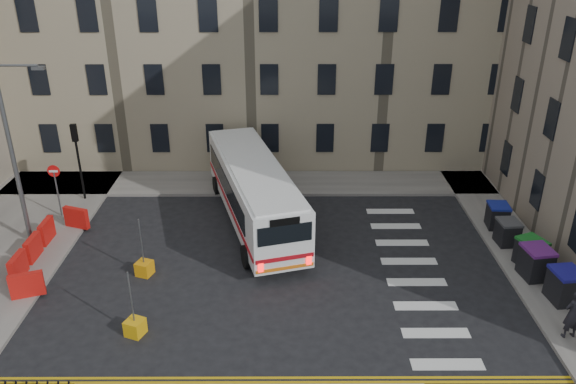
{
  "coord_description": "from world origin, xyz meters",
  "views": [
    {
      "loc": [
        -1.31,
        -20.38,
        12.95
      ],
      "look_at": [
        -1.24,
        1.1,
        3.0
      ],
      "focal_mm": 35.0,
      "sensor_mm": 36.0,
      "label": 1
    }
  ],
  "objects_px": {
    "wheelie_bin_d": "(507,232)",
    "bollard_chevron": "(135,327)",
    "wheelie_bin_a": "(565,286)",
    "wheelie_bin_e": "(497,216)",
    "pedestrian": "(573,314)",
    "bus": "(254,190)",
    "wheelie_bin_b": "(536,262)",
    "wheelie_bin_c": "(531,252)",
    "streetlamp": "(12,155)",
    "bollard_yellow": "(145,268)"
  },
  "relations": [
    {
      "from": "wheelie_bin_d",
      "to": "bollard_chevron",
      "type": "xyz_separation_m",
      "value": [
        -15.28,
        -6.11,
        -0.43
      ]
    },
    {
      "from": "wheelie_bin_a",
      "to": "wheelie_bin_e",
      "type": "xyz_separation_m",
      "value": [
        -0.51,
        5.92,
        -0.07
      ]
    },
    {
      "from": "wheelie_bin_e",
      "to": "pedestrian",
      "type": "xyz_separation_m",
      "value": [
        -0.22,
        -8.03,
        0.35
      ]
    },
    {
      "from": "bus",
      "to": "wheelie_bin_e",
      "type": "bearing_deg",
      "value": -19.93
    },
    {
      "from": "wheelie_bin_b",
      "to": "wheelie_bin_c",
      "type": "bearing_deg",
      "value": 72.42
    },
    {
      "from": "wheelie_bin_a",
      "to": "streetlamp",
      "type": "bearing_deg",
      "value": 161.75
    },
    {
      "from": "bus",
      "to": "wheelie_bin_d",
      "type": "bearing_deg",
      "value": -27.7
    },
    {
      "from": "wheelie_bin_b",
      "to": "pedestrian",
      "type": "distance_m",
      "value": 3.78
    },
    {
      "from": "bus",
      "to": "wheelie_bin_c",
      "type": "distance_m",
      "value": 12.6
    },
    {
      "from": "bollard_yellow",
      "to": "wheelie_bin_e",
      "type": "bearing_deg",
      "value": 13.62
    },
    {
      "from": "bus",
      "to": "wheelie_bin_d",
      "type": "relative_size",
      "value": 9.9
    },
    {
      "from": "wheelie_bin_d",
      "to": "bollard_chevron",
      "type": "height_order",
      "value": "wheelie_bin_d"
    },
    {
      "from": "bollard_chevron",
      "to": "streetlamp",
      "type": "bearing_deg",
      "value": 134.64
    },
    {
      "from": "wheelie_bin_b",
      "to": "wheelie_bin_d",
      "type": "height_order",
      "value": "wheelie_bin_b"
    },
    {
      "from": "streetlamp",
      "to": "wheelie_bin_a",
      "type": "xyz_separation_m",
      "value": [
        22.23,
        -4.65,
        -3.53
      ]
    },
    {
      "from": "streetlamp",
      "to": "wheelie_bin_b",
      "type": "distance_m",
      "value": 22.28
    },
    {
      "from": "wheelie_bin_a",
      "to": "bus",
      "type": "bearing_deg",
      "value": 144.44
    },
    {
      "from": "wheelie_bin_d",
      "to": "wheelie_bin_e",
      "type": "height_order",
      "value": "wheelie_bin_e"
    },
    {
      "from": "bollard_yellow",
      "to": "bollard_chevron",
      "type": "height_order",
      "value": "same"
    },
    {
      "from": "wheelie_bin_c",
      "to": "streetlamp",
      "type": "bearing_deg",
      "value": 152.1
    },
    {
      "from": "wheelie_bin_a",
      "to": "pedestrian",
      "type": "bearing_deg",
      "value": -115.49
    },
    {
      "from": "wheelie_bin_a",
      "to": "wheelie_bin_b",
      "type": "distance_m",
      "value": 1.71
    },
    {
      "from": "wheelie_bin_b",
      "to": "streetlamp",
      "type": "bearing_deg",
      "value": 164.32
    },
    {
      "from": "wheelie_bin_a",
      "to": "wheelie_bin_c",
      "type": "height_order",
      "value": "wheelie_bin_a"
    },
    {
      "from": "wheelie_bin_e",
      "to": "bollard_chevron",
      "type": "relative_size",
      "value": 1.95
    },
    {
      "from": "wheelie_bin_a",
      "to": "bollard_chevron",
      "type": "height_order",
      "value": "wheelie_bin_a"
    },
    {
      "from": "streetlamp",
      "to": "wheelie_bin_e",
      "type": "bearing_deg",
      "value": 3.35
    },
    {
      "from": "bus",
      "to": "bollard_chevron",
      "type": "height_order",
      "value": "bus"
    },
    {
      "from": "wheelie_bin_c",
      "to": "bollard_chevron",
      "type": "height_order",
      "value": "wheelie_bin_c"
    },
    {
      "from": "bollard_yellow",
      "to": "wheelie_bin_c",
      "type": "bearing_deg",
      "value": 1.68
    },
    {
      "from": "wheelie_bin_c",
      "to": "wheelie_bin_d",
      "type": "height_order",
      "value": "wheelie_bin_c"
    },
    {
      "from": "wheelie_bin_d",
      "to": "bollard_chevron",
      "type": "relative_size",
      "value": 1.9
    },
    {
      "from": "streetlamp",
      "to": "bus",
      "type": "distance_m",
      "value": 10.65
    },
    {
      "from": "bus",
      "to": "wheelie_bin_d",
      "type": "xyz_separation_m",
      "value": [
        11.51,
        -2.41,
        -1.01
      ]
    },
    {
      "from": "wheelie_bin_d",
      "to": "bollard_yellow",
      "type": "bearing_deg",
      "value": -175.75
    },
    {
      "from": "streetlamp",
      "to": "pedestrian",
      "type": "distance_m",
      "value": 22.77
    },
    {
      "from": "bus",
      "to": "wheelie_bin_c",
      "type": "bearing_deg",
      "value": -35.45
    },
    {
      "from": "bollard_yellow",
      "to": "bollard_chevron",
      "type": "xyz_separation_m",
      "value": [
        0.55,
        -3.83,
        0.0
      ]
    },
    {
      "from": "wheelie_bin_d",
      "to": "pedestrian",
      "type": "relative_size",
      "value": 0.6
    },
    {
      "from": "streetlamp",
      "to": "wheelie_bin_d",
      "type": "height_order",
      "value": "streetlamp"
    },
    {
      "from": "wheelie_bin_a",
      "to": "wheelie_bin_d",
      "type": "xyz_separation_m",
      "value": [
        -0.6,
        4.34,
        -0.08
      ]
    },
    {
      "from": "pedestrian",
      "to": "bollard_chevron",
      "type": "distance_m",
      "value": 15.18
    },
    {
      "from": "bollard_chevron",
      "to": "wheelie_bin_c",
      "type": "bearing_deg",
      "value": 15.43
    },
    {
      "from": "wheelie_bin_c",
      "to": "wheelie_bin_e",
      "type": "distance_m",
      "value": 3.39
    },
    {
      "from": "bus",
      "to": "wheelie_bin_e",
      "type": "height_order",
      "value": "bus"
    },
    {
      "from": "wheelie_bin_b",
      "to": "wheelie_bin_e",
      "type": "height_order",
      "value": "wheelie_bin_b"
    },
    {
      "from": "wheelie_bin_b",
      "to": "wheelie_bin_e",
      "type": "xyz_separation_m",
      "value": [
        -0.08,
        4.27,
        -0.08
      ]
    },
    {
      "from": "wheelie_bin_a",
      "to": "wheelie_bin_b",
      "type": "bearing_deg",
      "value": 98.26
    },
    {
      "from": "bus",
      "to": "bollard_chevron",
      "type": "bearing_deg",
      "value": -129.75
    },
    {
      "from": "streetlamp",
      "to": "wheelie_bin_e",
      "type": "relative_size",
      "value": 6.94
    }
  ]
}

